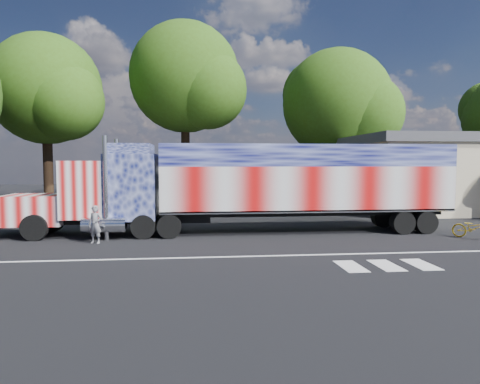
{
  "coord_description": "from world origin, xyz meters",
  "views": [
    {
      "loc": [
        -2.2,
        -18.01,
        3.38
      ],
      "look_at": [
        0.0,
        3.0,
        1.9
      ],
      "focal_mm": 32.0,
      "sensor_mm": 36.0,
      "label": 1
    }
  ],
  "objects": [
    {
      "name": "ground",
      "position": [
        0.0,
        0.0,
        0.0
      ],
      "size": [
        100.0,
        100.0,
        0.0
      ],
      "primitive_type": "plane",
      "color": "black"
    },
    {
      "name": "lane_markings",
      "position": [
        1.71,
        -3.77,
        0.01
      ],
      "size": [
        30.0,
        2.67,
        0.01
      ],
      "color": "silver",
      "rests_on": "ground"
    },
    {
      "name": "semi_truck",
      "position": [
        0.47,
        2.18,
        2.32
      ],
      "size": [
        21.17,
        3.34,
        4.51
      ],
      "color": "black",
      "rests_on": "ground"
    },
    {
      "name": "coach_bus",
      "position": [
        -2.42,
        10.4,
        1.64
      ],
      "size": [
        10.85,
        2.53,
        3.16
      ],
      "color": "silver",
      "rests_on": "ground"
    },
    {
      "name": "woman",
      "position": [
        -6.36,
        0.15,
        0.79
      ],
      "size": [
        0.67,
        0.55,
        1.58
      ],
      "primitive_type": "imported",
      "rotation": [
        0.0,
        0.0,
        -0.33
      ],
      "color": "slate",
      "rests_on": "ground"
    },
    {
      "name": "bicycle",
      "position": [
        10.0,
        -0.52,
        0.48
      ],
      "size": [
        1.63,
        1.81,
        0.95
      ],
      "primitive_type": "imported",
      "rotation": [
        0.0,
        0.0,
        0.68
      ],
      "color": "gold",
      "rests_on": "ground"
    },
    {
      "name": "tree_nw_a",
      "position": [
        -12.98,
        15.14,
        8.68
      ],
      "size": [
        8.48,
        8.07,
        12.78
      ],
      "color": "black",
      "rests_on": "ground"
    },
    {
      "name": "tree_n_mid",
      "position": [
        -2.84,
        17.76,
        10.23
      ],
      "size": [
        9.44,
        8.99,
        14.8
      ],
      "color": "black",
      "rests_on": "ground"
    },
    {
      "name": "tree_ne_a",
      "position": [
        9.91,
        17.39,
        8.27
      ],
      "size": [
        9.61,
        9.15,
        12.9
      ],
      "color": "black",
      "rests_on": "ground"
    }
  ]
}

